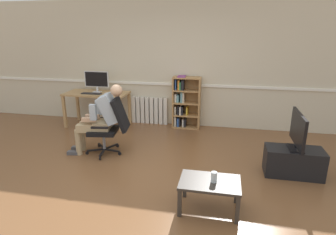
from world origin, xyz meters
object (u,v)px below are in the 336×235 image
object	(u,v)px
computer_desk	(97,97)
radiator	(150,110)
computer_mouse	(106,94)
office_chair	(111,124)
tv_stand	(293,162)
coffee_table	(210,185)
bookshelf	(185,103)
imac_monitor	(97,80)
drinking_glass	(214,177)
keyboard	(91,93)
tv_screen	(298,131)
person_seated	(101,117)

from	to	relation	value
computer_desk	radiator	xyz separation A→B (m)	(1.09, 0.39, -0.35)
computer_mouse	office_chair	world-z (taller)	office_chair
tv_stand	coffee_table	distance (m)	1.61
computer_desk	coffee_table	world-z (taller)	computer_desk
office_chair	bookshelf	bearing A→B (deg)	139.04
radiator	tv_stand	bearing A→B (deg)	-35.32
imac_monitor	radiator	xyz separation A→B (m)	(1.10, 0.31, -0.72)
drinking_glass	bookshelf	bearing A→B (deg)	104.89
computer_desk	keyboard	size ratio (longest dim) A/B	3.14
computer_mouse	office_chair	bearing A→B (deg)	-63.78
tv_stand	tv_screen	xyz separation A→B (m)	(0.00, -0.00, 0.49)
imac_monitor	person_seated	size ratio (longest dim) A/B	0.46
tv_screen	office_chair	bearing A→B (deg)	86.39
computer_desk	computer_mouse	xyz separation A→B (m)	(0.28, -0.12, 0.12)
tv_screen	computer_mouse	bearing A→B (deg)	68.34
keyboard	tv_screen	bearing A→B (deg)	-19.91
person_seated	drinking_glass	bearing A→B (deg)	48.22
computer_desk	radiator	distance (m)	1.21
computer_mouse	drinking_glass	size ratio (longest dim) A/B	0.78
imac_monitor	keyboard	bearing A→B (deg)	-99.56
imac_monitor	person_seated	world-z (taller)	person_seated
imac_monitor	drinking_glass	bearing A→B (deg)	-45.28
computer_desk	tv_screen	xyz separation A→B (m)	(3.81, -1.54, 0.04)
drinking_glass	computer_desk	bearing A→B (deg)	135.43
imac_monitor	tv_stand	bearing A→B (deg)	-22.91
keyboard	tv_stand	bearing A→B (deg)	-19.92
computer_desk	imac_monitor	xyz separation A→B (m)	(-0.01, 0.08, 0.37)
keyboard	computer_mouse	xyz separation A→B (m)	(0.33, 0.02, 0.01)
radiator	imac_monitor	bearing A→B (deg)	-164.14
computer_mouse	coffee_table	world-z (taller)	computer_mouse
imac_monitor	keyboard	world-z (taller)	imac_monitor
tv_stand	coffee_table	size ratio (longest dim) A/B	1.15
computer_mouse	tv_screen	size ratio (longest dim) A/B	0.13
tv_stand	tv_screen	distance (m)	0.49
bookshelf	radiator	size ratio (longest dim) A/B	1.38
computer_mouse	coffee_table	xyz separation A→B (m)	(2.37, -2.52, -0.45)
imac_monitor	computer_mouse	world-z (taller)	imac_monitor
radiator	tv_screen	size ratio (longest dim) A/B	1.07
keyboard	bookshelf	distance (m)	2.02
computer_mouse	office_chair	xyz separation A→B (m)	(0.60, -1.22, -0.24)
keyboard	tv_stand	distance (m)	4.14
person_seated	radiator	bearing A→B (deg)	159.21
coffee_table	radiator	bearing A→B (deg)	117.19
computer_desk	drinking_glass	xyz separation A→B (m)	(2.69, -2.65, -0.21)
person_seated	coffee_table	xyz separation A→B (m)	(1.93, -1.28, -0.33)
bookshelf	tv_stand	distance (m)	2.66
office_chair	tv_screen	bearing A→B (deg)	77.40
imac_monitor	computer_mouse	size ratio (longest dim) A/B	5.58
computer_mouse	tv_stand	size ratio (longest dim) A/B	0.12
bookshelf	person_seated	world-z (taller)	person_seated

